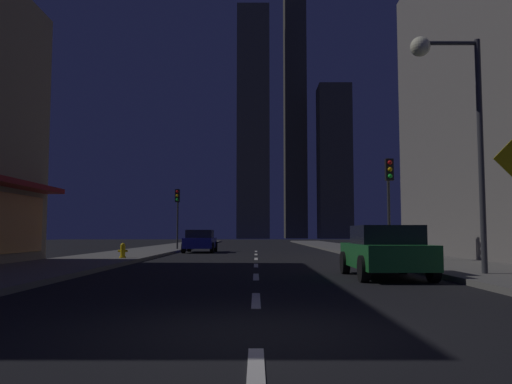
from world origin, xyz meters
TOP-DOWN VIEW (x-y plane):
  - ground_plane at (0.00, 32.00)m, footprint 78.00×136.00m
  - sidewalk_right at (7.00, 32.00)m, footprint 4.00×76.00m
  - sidewalk_left at (-7.00, 32.00)m, footprint 4.00×76.00m
  - lane_marking_center at (0.00, 13.60)m, footprint 0.16×33.40m
  - skyscraper_distant_tall at (-0.65, 114.02)m, footprint 7.42×7.49m
  - skyscraper_distant_mid at (9.54, 120.61)m, footprint 5.13×8.86m
  - skyscraper_distant_short at (18.03, 113.46)m, footprint 7.39×7.38m
  - car_parked_near at (3.60, 8.12)m, footprint 1.98×4.24m
  - car_parked_far at (-3.60, 27.42)m, footprint 1.98×4.24m
  - fire_hydrant_far_left at (-5.90, 16.80)m, footprint 0.42×0.30m
  - traffic_light_near_right at (5.50, 15.01)m, footprint 0.32×0.48m
  - traffic_light_far_left at (-5.50, 30.14)m, footprint 0.32×0.48m
  - street_lamp_right at (5.38, 7.74)m, footprint 1.96×0.56m

SIDE VIEW (x-z plane):
  - ground_plane at x=0.00m, z-range -0.10..0.00m
  - lane_marking_center at x=0.00m, z-range 0.00..0.01m
  - sidewalk_right at x=7.00m, z-range 0.00..0.15m
  - sidewalk_left at x=-7.00m, z-range 0.00..0.15m
  - fire_hydrant_far_left at x=-5.90m, z-range 0.13..0.78m
  - car_parked_near at x=3.60m, z-range 0.02..1.47m
  - car_parked_far at x=-3.60m, z-range 0.02..1.47m
  - traffic_light_near_right at x=5.50m, z-range 1.09..5.29m
  - traffic_light_far_left at x=-5.50m, z-range 1.09..5.29m
  - street_lamp_right at x=5.38m, z-range 1.78..8.36m
  - skyscraper_distant_short at x=18.03m, z-range 0.00..35.23m
  - skyscraper_distant_tall at x=-0.65m, z-range 0.00..54.00m
  - skyscraper_distant_mid at x=9.54m, z-range 0.00..72.08m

